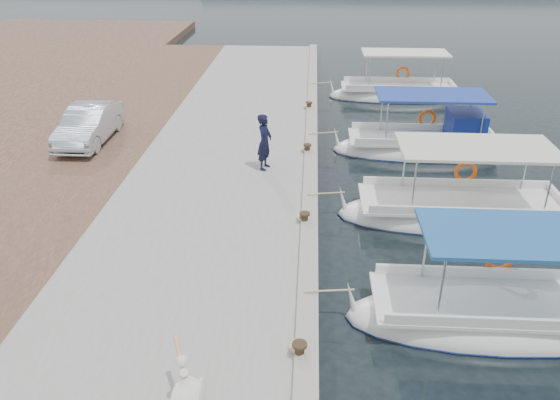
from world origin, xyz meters
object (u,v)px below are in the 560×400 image
(fishing_caique_d, at_px, (424,148))
(fishing_caique_c, at_px, (460,215))
(fisherman, at_px, (265,142))
(fishing_caique_e, at_px, (398,96))
(pelican, at_px, (187,396))
(parked_car, at_px, (89,124))
(fishing_caique_b, at_px, (492,318))

(fishing_caique_d, bearing_deg, fishing_caique_c, -88.60)
(fishing_caique_d, distance_m, fisherman, 6.51)
(fisherman, bearing_deg, fishing_caique_d, -47.70)
(fishing_caique_d, relative_size, fishing_caique_e, 0.98)
(fishing_caique_e, bearing_deg, pelican, -106.52)
(fishing_caique_c, xyz_separation_m, pelican, (-6.15, -8.01, 0.92))
(fishing_caique_d, xyz_separation_m, fisherman, (-5.68, -2.94, 1.21))
(fishing_caique_e, relative_size, parked_car, 1.69)
(fishing_caique_e, bearing_deg, parked_car, -146.82)
(fishing_caique_b, bearing_deg, parked_car, 143.36)
(fishing_caique_c, bearing_deg, fishing_caique_e, 90.78)
(fishing_caique_c, bearing_deg, fishing_caique_b, -94.91)
(fishing_caique_c, height_order, fishing_caique_d, same)
(fishing_caique_b, bearing_deg, pelican, -149.78)
(pelican, bearing_deg, fishing_caique_e, 73.48)
(fishing_caique_d, height_order, fisherman, fisherman)
(fishing_caique_d, relative_size, parked_car, 1.66)
(fishing_caique_c, bearing_deg, parked_car, 161.11)
(fishing_caique_d, relative_size, pelican, 4.83)
(fishing_caique_b, height_order, fishing_caique_e, same)
(fishing_caique_c, relative_size, parked_car, 1.78)
(fishing_caique_b, height_order, parked_car, fishing_caique_b)
(fishing_caique_c, height_order, parked_car, fishing_caique_c)
(pelican, bearing_deg, parked_car, 116.82)
(fishing_caique_d, bearing_deg, fishing_caique_e, 90.33)
(fishing_caique_b, distance_m, fisherman, 8.78)
(pelican, distance_m, fisherman, 10.16)
(pelican, bearing_deg, fishing_caique_d, 65.28)
(fishing_caique_c, height_order, pelican, fishing_caique_c)
(pelican, xyz_separation_m, fisherman, (0.35, 10.15, 0.36))
(fishing_caique_e, xyz_separation_m, fisherman, (-5.64, -10.04, 1.29))
(fishing_caique_b, xyz_separation_m, fishing_caique_c, (0.40, 4.66, -0.00))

